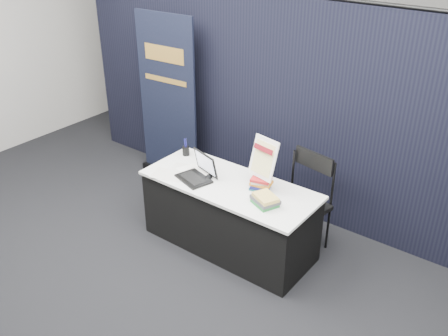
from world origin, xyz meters
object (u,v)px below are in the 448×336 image
laptop (197,172)px  book_stack_short (265,200)px  book_stack_tall (261,184)px  pullup_banner (168,110)px  stacking_chair (302,201)px  display_table (229,215)px  info_sign (263,159)px

laptop → book_stack_short: 0.83m
book_stack_tall → book_stack_short: book_stack_tall is taller
pullup_banner → laptop: bearing=-39.3°
laptop → book_stack_tall: (0.64, 0.20, 0.00)m
laptop → stacking_chair: size_ratio=0.39×
laptop → book_stack_short: laptop is taller
display_table → pullup_banner: size_ratio=0.85×
book_stack_short → info_sign: info_sign is taller
book_stack_tall → book_stack_short: 0.28m
display_table → book_stack_short: (0.50, -0.12, 0.43)m
book_stack_tall → info_sign: size_ratio=0.55×
book_stack_short → pullup_banner: 2.19m
laptop → pullup_banner: (-1.18, 0.86, 0.13)m
pullup_banner → stacking_chair: bearing=-12.9°
book_stack_short → info_sign: bearing=127.9°
laptop → pullup_banner: 1.47m
laptop → book_stack_tall: laptop is taller
book_stack_tall → stacking_chair: size_ratio=0.21×
info_sign → pullup_banner: size_ratio=0.19×
pullup_banner → display_table: bearing=-29.6°
laptop → info_sign: (0.64, 0.23, 0.26)m
display_table → stacking_chair: (0.61, 0.39, 0.21)m
laptop → book_stack_tall: bearing=34.2°
display_table → info_sign: info_sign is taller
laptop → pullup_banner: pullup_banner is taller
stacking_chair → book_stack_tall: bearing=-125.2°
stacking_chair → display_table: bearing=-137.0°
book_stack_tall → pullup_banner: (-1.82, 0.65, 0.13)m
stacking_chair → book_stack_short: bearing=-92.6°
display_table → pullup_banner: bearing=153.8°
laptop → book_stack_tall: size_ratio=1.81×
display_table → book_stack_tall: (0.31, 0.09, 0.44)m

